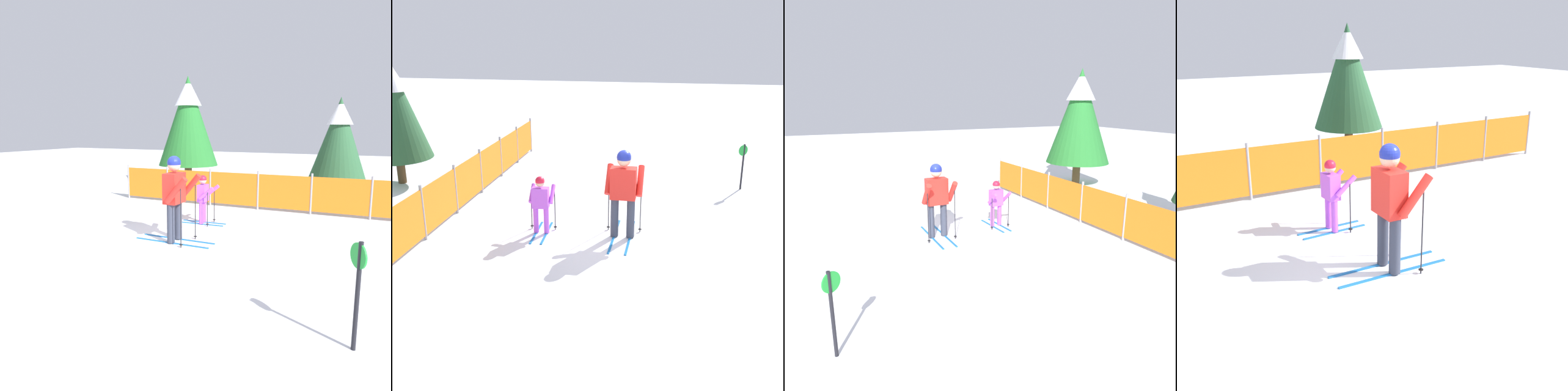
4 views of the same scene
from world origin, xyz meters
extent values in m
plane|color=white|center=(0.00, 0.00, 0.00)|extent=(60.00, 60.00, 0.00)
cube|color=#1966B2|center=(0.19, 0.43, 0.01)|extent=(1.70, 0.05, 0.02)
cube|color=#1966B2|center=(0.19, 0.11, 0.01)|extent=(1.70, 0.05, 0.02)
cylinder|color=#333847|center=(0.19, 0.43, 0.42)|extent=(0.16, 0.16, 0.81)
cylinder|color=#333847|center=(0.19, 0.11, 0.42)|extent=(0.16, 0.16, 0.81)
cube|color=red|center=(0.19, 0.27, 1.14)|extent=(0.29, 0.50, 0.63)
cylinder|color=red|center=(0.39, 0.58, 1.15)|extent=(0.51, 0.13, 0.57)
cylinder|color=red|center=(0.40, -0.04, 1.15)|extent=(0.51, 0.13, 0.57)
sphere|color=#D8AD8C|center=(0.19, 0.27, 1.62)|extent=(0.27, 0.27, 0.27)
sphere|color=navy|center=(0.19, 0.27, 1.66)|extent=(0.28, 0.28, 0.28)
cylinder|color=black|center=(0.51, 0.60, 0.63)|extent=(0.02, 0.02, 1.26)
cylinder|color=black|center=(0.51, 0.60, 0.06)|extent=(0.07, 0.07, 0.01)
cylinder|color=black|center=(0.51, -0.06, 0.63)|extent=(0.02, 0.02, 1.26)
cylinder|color=black|center=(0.51, -0.06, 0.06)|extent=(0.07, 0.07, 0.01)
cube|color=#1966B2|center=(0.06, 2.04, 0.01)|extent=(1.15, 0.12, 0.02)
cube|color=#1966B2|center=(0.08, 1.82, 0.01)|extent=(1.15, 0.12, 0.02)
cylinder|color=#B24CD8|center=(0.06, 2.04, 0.29)|extent=(0.11, 0.11, 0.54)
cylinder|color=#B24CD8|center=(0.08, 1.82, 0.29)|extent=(0.11, 0.11, 0.54)
cube|color=#B24CD8|center=(0.07, 1.93, 0.77)|extent=(0.21, 0.35, 0.42)
cylinder|color=#B24CD8|center=(0.22, 2.15, 0.80)|extent=(0.39, 0.11, 0.34)
cylinder|color=#B24CD8|center=(0.25, 1.73, 0.80)|extent=(0.39, 0.11, 0.34)
sphere|color=#D8AD8C|center=(0.07, 1.93, 1.09)|extent=(0.18, 0.18, 0.18)
sphere|color=red|center=(0.07, 1.93, 1.13)|extent=(0.19, 0.19, 0.19)
cylinder|color=black|center=(0.27, 2.19, 0.42)|extent=(0.02, 0.02, 0.84)
cylinder|color=black|center=(0.27, 2.19, 0.06)|extent=(0.07, 0.07, 0.01)
cylinder|color=black|center=(0.30, 1.69, 0.42)|extent=(0.02, 0.02, 0.84)
cylinder|color=black|center=(0.30, 1.69, 0.06)|extent=(0.07, 0.07, 0.01)
cylinder|color=gray|center=(-0.68, 4.11, 0.57)|extent=(0.06, 0.06, 1.14)
cylinder|color=gray|center=(0.83, 4.13, 0.57)|extent=(0.06, 0.06, 1.14)
cylinder|color=gray|center=(2.33, 4.16, 0.57)|extent=(0.06, 0.06, 1.14)
cylinder|color=gray|center=(3.84, 4.18, 0.57)|extent=(0.06, 0.06, 1.14)
cylinder|color=gray|center=(5.35, 4.20, 0.57)|extent=(0.06, 0.06, 1.14)
cylinder|color=gray|center=(6.85, 4.23, 0.57)|extent=(0.06, 0.06, 1.14)
cube|color=orange|center=(-1.43, 4.10, 0.57)|extent=(1.51, 0.05, 0.96)
cube|color=orange|center=(0.07, 4.12, 0.57)|extent=(1.51, 0.05, 0.96)
cube|color=orange|center=(1.58, 4.15, 0.57)|extent=(1.51, 0.05, 0.96)
cube|color=orange|center=(3.09, 4.17, 0.57)|extent=(1.51, 0.05, 0.96)
cube|color=orange|center=(4.59, 4.19, 0.57)|extent=(1.51, 0.05, 0.96)
cube|color=orange|center=(6.10, 4.21, 0.57)|extent=(1.51, 0.05, 0.96)
cylinder|color=#4C3823|center=(2.72, 6.62, 0.35)|extent=(0.23, 0.23, 0.71)
cone|color=#275432|center=(2.72, 6.62, 2.03)|extent=(1.80, 1.80, 2.64)
cone|color=white|center=(2.72, 6.62, 2.87)|extent=(0.81, 0.81, 0.79)
camera|label=1|loc=(3.97, -6.53, 2.35)|focal=35.00mm
camera|label=2|loc=(-8.90, -0.75, 4.01)|focal=45.00mm
camera|label=3|loc=(8.57, -2.55, 3.28)|focal=35.00mm
camera|label=4|loc=(-3.01, -5.03, 3.21)|focal=45.00mm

